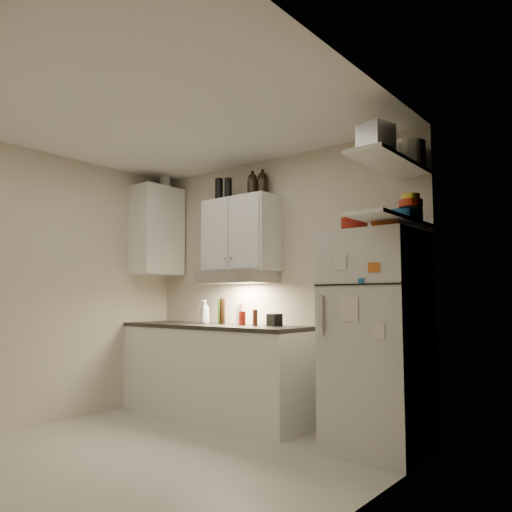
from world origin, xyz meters
The scene contains 36 objects.
floor centered at (0.00, 0.00, -0.01)m, with size 3.20×3.00×0.02m, color beige.
ceiling centered at (0.00, 0.00, 2.61)m, with size 3.20×3.00×0.02m, color white.
back_wall centered at (0.00, 1.51, 1.30)m, with size 3.20×0.02×2.60m, color beige.
left_wall centered at (-1.61, 0.00, 1.30)m, with size 0.02×3.00×2.60m, color beige.
right_wall centered at (1.61, 0.00, 1.30)m, with size 0.02×3.00×2.60m, color beige.
base_cabinet centered at (-0.55, 1.20, 0.44)m, with size 2.10×0.60×0.88m, color white.
countertop centered at (-0.55, 1.20, 0.90)m, with size 2.10×0.62×0.04m, color #2A2824.
upper_cabinet centered at (-0.30, 1.33, 1.83)m, with size 0.80×0.33×0.75m, color white.
side_cabinet centered at (-1.44, 1.20, 1.95)m, with size 0.33×0.55×1.00m, color white.
range_hood centered at (-0.30, 1.27, 1.39)m, with size 0.76×0.46×0.12m, color silver.
fridge centered at (1.25, 1.16, 0.85)m, with size 0.70×0.68×1.70m, color silver.
shelf_hi centered at (1.45, 1.02, 2.20)m, with size 0.30×0.95×0.03m, color white.
shelf_lo centered at (1.45, 1.02, 1.76)m, with size 0.30×0.95×0.03m, color white.
knife_strip centered at (0.70, 1.49, 1.32)m, with size 0.42×0.02×0.03m, color black.
dutch_oven centered at (1.10, 1.10, 1.76)m, with size 0.21×0.21×0.12m, color maroon.
book_stack centered at (1.40, 1.02, 1.74)m, with size 0.19×0.24×0.08m, color orange.
spice_jar centered at (1.28, 1.15, 1.75)m, with size 0.06×0.06×0.10m, color silver.
stock_pot centered at (1.47, 1.33, 2.32)m, with size 0.29×0.29×0.21m, color silver.
tin_a centered at (1.39, 0.99, 2.32)m, with size 0.20×0.18×0.20m, color #AAAAAD.
tin_b centered at (1.46, 0.76, 2.32)m, with size 0.20×0.20×0.20m, color #AAAAAD.
bowl_teal centered at (1.51, 1.21, 1.82)m, with size 0.22×0.22×0.09m, color #19548E.
bowl_orange centered at (1.56, 1.13, 1.89)m, with size 0.18×0.18×0.05m, color red.
bowl_yellow centered at (1.56, 1.13, 1.94)m, with size 0.14×0.14×0.04m, color yellow.
plates centered at (1.50, 1.06, 1.80)m, with size 0.22×0.22×0.06m, color #19548E.
growler_a centered at (-0.16, 1.36, 2.33)m, with size 0.11×0.11×0.25m, color black, non-canonical shape.
growler_b centered at (-0.08, 1.41, 2.33)m, with size 0.11×0.11×0.26m, color black, non-canonical shape.
thermos_a centered at (-0.44, 1.30, 2.31)m, with size 0.08×0.08×0.23m, color black.
thermos_b centered at (-0.57, 1.30, 2.32)m, with size 0.08×0.08×0.24m, color black.
side_jar centered at (-1.44, 1.31, 2.53)m, with size 0.12×0.12×0.16m, color silver.
soap_bottle centered at (-0.66, 1.20, 1.06)m, with size 0.10×0.11×0.27m, color white.
pepper_mill centered at (-0.04, 1.24, 1.00)m, with size 0.05×0.05×0.16m, color brown.
oil_bottle centered at (-0.47, 1.23, 1.05)m, with size 0.05×0.05×0.26m, color #325D17.
vinegar_bottle centered at (-0.44, 1.23, 1.05)m, with size 0.05×0.05×0.26m, color black.
clear_bottle centered at (-0.26, 1.27, 1.02)m, with size 0.07×0.07×0.21m, color silver.
red_jar centered at (-0.19, 1.23, 0.99)m, with size 0.07×0.07×0.14m, color maroon.
caddy centered at (0.15, 1.31, 0.98)m, with size 0.14×0.10×0.12m, color black.
Camera 1 is at (2.97, -2.49, 1.17)m, focal length 35.00 mm.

